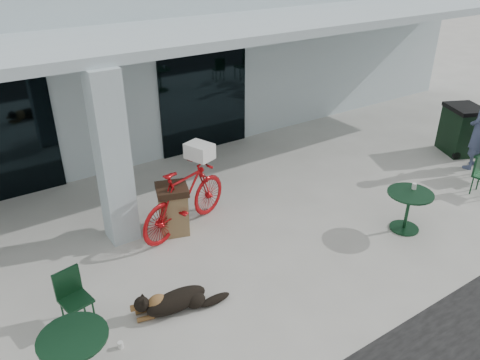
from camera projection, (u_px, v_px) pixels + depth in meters
ground at (263, 274)px, 7.64m from camera, size 80.00×80.00×0.00m
building at (83, 45)px, 12.87m from camera, size 22.00×7.00×4.50m
storefront_glass_right at (204, 98)px, 11.57m from camera, size 2.40×0.06×2.70m
column at (113, 159)px, 7.88m from camera, size 0.50×0.50×3.12m
overhang at (154, 37)px, 8.81m from camera, size 22.00×2.80×0.18m
bicycle at (185, 198)px, 8.55m from camera, size 2.21×1.29×1.28m
laundry_basket at (199, 151)px, 8.51m from camera, size 0.50×0.58×0.29m
dog at (176, 300)px, 6.83m from camera, size 1.14×0.61×0.36m
cup_near_dog at (121, 345)px, 6.25m from camera, size 0.10×0.10×0.09m
cafe_table_near at (78, 360)px, 5.60m from camera, size 0.89×0.89×0.77m
cafe_chair_near at (76, 300)px, 6.47m from camera, size 0.46×0.49×0.85m
cafe_table_far at (407, 211)px, 8.64m from camera, size 0.97×0.97×0.78m
person at (480, 130)px, 10.75m from camera, size 0.76×0.58×1.89m
cup_on_table at (414, 186)px, 8.57m from camera, size 0.10×0.10×0.11m
trash_receptacle at (173, 209)px, 8.53m from camera, size 0.70×0.70×0.95m
wheeled_bin at (461, 130)px, 11.69m from camera, size 1.07×1.17×1.21m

